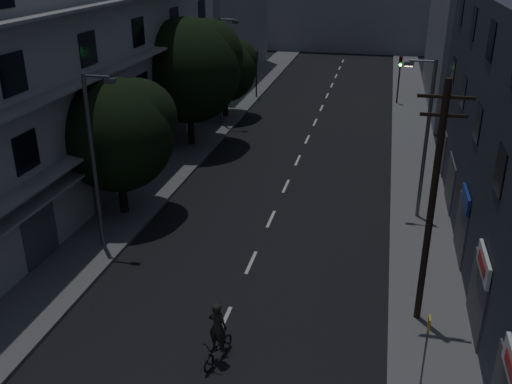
% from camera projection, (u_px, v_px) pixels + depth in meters
% --- Properties ---
extents(ground, '(160.00, 160.00, 0.00)m').
position_uv_depth(ground, '(299.00, 158.00, 37.90)').
color(ground, black).
rests_on(ground, ground).
extents(sidewalk_left, '(3.00, 90.00, 0.15)m').
position_uv_depth(sidewalk_left, '(192.00, 149.00, 39.38)').
color(sidewalk_left, '#565659').
rests_on(sidewalk_left, ground).
extents(sidewalk_right, '(3.00, 90.00, 0.15)m').
position_uv_depth(sidewalk_right, '(415.00, 165.00, 36.36)').
color(sidewalk_right, '#565659').
rests_on(sidewalk_right, ground).
extents(lane_markings, '(0.15, 60.50, 0.01)m').
position_uv_depth(lane_markings, '(311.00, 130.00, 43.50)').
color(lane_markings, beige).
rests_on(lane_markings, ground).
extents(building_left, '(7.00, 36.00, 14.00)m').
position_uv_depth(building_left, '(67.00, 64.00, 31.27)').
color(building_left, '#A4A39F').
rests_on(building_left, ground).
extents(building_far_right, '(6.00, 20.00, 13.00)m').
position_uv_depth(building_far_right, '(472.00, 29.00, 48.12)').
color(building_far_right, slate).
rests_on(building_far_right, ground).
extents(building_far_end, '(24.00, 8.00, 10.00)m').
position_uv_depth(building_far_end, '(351.00, 11.00, 76.21)').
color(building_far_end, slate).
rests_on(building_far_end, ground).
extents(tree_near, '(5.71, 5.71, 7.04)m').
position_uv_depth(tree_near, '(118.00, 131.00, 28.21)').
color(tree_near, black).
rests_on(tree_near, sidewalk_left).
extents(tree_mid, '(7.02, 7.02, 8.63)m').
position_uv_depth(tree_mid, '(190.00, 67.00, 38.05)').
color(tree_mid, black).
rests_on(tree_mid, sidewalk_left).
extents(tree_far, '(5.06, 5.06, 6.25)m').
position_uv_depth(tree_far, '(225.00, 67.00, 45.36)').
color(tree_far, black).
rests_on(tree_far, sidewalk_left).
extents(traffic_signal_far_right, '(0.28, 0.37, 4.10)m').
position_uv_depth(traffic_signal_far_right, '(400.00, 70.00, 49.29)').
color(traffic_signal_far_right, black).
rests_on(traffic_signal_far_right, sidewalk_right).
extents(traffic_signal_far_left, '(0.28, 0.37, 4.10)m').
position_uv_depth(traffic_signal_far_left, '(256.00, 65.00, 51.47)').
color(traffic_signal_far_left, black).
rests_on(traffic_signal_far_left, sidewalk_left).
extents(street_lamp_left_near, '(1.51, 0.25, 8.00)m').
position_uv_depth(street_lamp_left_near, '(95.00, 155.00, 24.79)').
color(street_lamp_left_near, '#585960').
rests_on(street_lamp_left_near, sidewalk_left).
extents(street_lamp_right, '(1.51, 0.25, 8.00)m').
position_uv_depth(street_lamp_right, '(425.00, 133.00, 27.68)').
color(street_lamp_right, slate).
rests_on(street_lamp_right, sidewalk_right).
extents(street_lamp_left_far, '(1.51, 0.25, 8.00)m').
position_uv_depth(street_lamp_left_far, '(222.00, 67.00, 42.74)').
color(street_lamp_left_far, '#515258').
rests_on(street_lamp_left_far, sidewalk_left).
extents(utility_pole, '(1.80, 0.24, 9.00)m').
position_uv_depth(utility_pole, '(432.00, 202.00, 19.54)').
color(utility_pole, black).
rests_on(utility_pole, sidewalk_right).
extents(bus_stop_sign, '(0.06, 0.35, 2.52)m').
position_uv_depth(bus_stop_sign, '(427.00, 339.00, 17.46)').
color(bus_stop_sign, '#595B60').
rests_on(bus_stop_sign, sidewalk_right).
extents(cyclist, '(1.04, 1.93, 2.32)m').
position_uv_depth(cyclist, '(218.00, 342.00, 19.06)').
color(cyclist, black).
rests_on(cyclist, ground).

